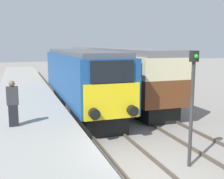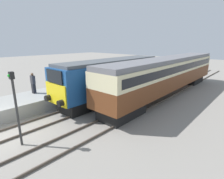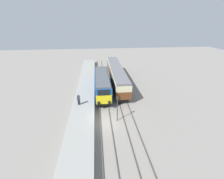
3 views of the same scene
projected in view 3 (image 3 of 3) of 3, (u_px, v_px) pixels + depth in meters
ground_plane at (106, 123)px, 21.27m from camera, size 120.00×120.00×0.00m
platform_left at (85, 95)px, 27.95m from camera, size 3.50×50.00×1.02m
rails_near_track at (104, 104)px, 25.74m from camera, size 1.51×60.00×0.14m
rails_far_track at (123, 103)px, 26.06m from camera, size 1.50×60.00×0.14m
locomotive at (102, 83)px, 29.02m from camera, size 2.70×12.46×3.78m
passenger_carriage at (116, 73)px, 33.52m from camera, size 2.75×19.44×3.85m
person_on_platform at (79, 100)px, 23.50m from camera, size 0.44×0.26×1.78m
signal_post at (117, 107)px, 20.75m from camera, size 0.24×0.28×3.96m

